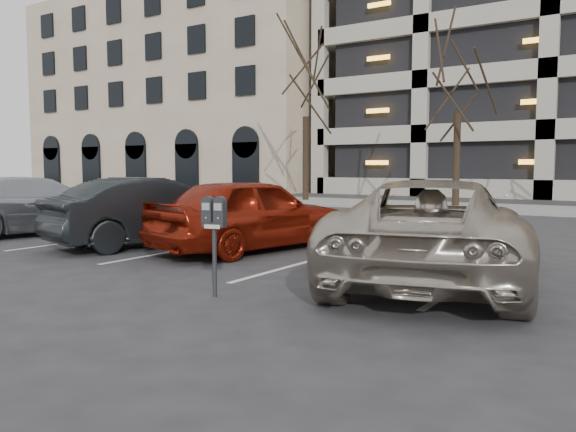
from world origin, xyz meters
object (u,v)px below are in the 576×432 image
(suv_silver, at_px, (433,230))
(car_dark, at_px, (153,211))
(tree_a, at_px, (306,63))
(tree_b, at_px, (459,53))
(car_silver, at_px, (38,205))
(parking_meter, at_px, (214,222))
(car_red, at_px, (252,214))

(suv_silver, bearing_deg, car_dark, -18.00)
(tree_a, relative_size, car_dark, 2.04)
(tree_b, distance_m, car_silver, 16.36)
(suv_silver, xyz_separation_m, car_dark, (-6.18, 0.43, -0.02))
(parking_meter, xyz_separation_m, car_silver, (-8.05, 2.81, -0.26))
(tree_a, relative_size, tree_b, 1.05)
(suv_silver, bearing_deg, parking_meter, 37.87)
(tree_a, bearing_deg, car_red, -62.77)
(parking_meter, bearing_deg, car_red, 108.38)
(parking_meter, bearing_deg, tree_b, 85.13)
(car_silver, bearing_deg, tree_b, -96.84)
(tree_a, height_order, car_silver, tree_a)
(tree_b, xyz_separation_m, car_silver, (-6.09, -14.20, -5.37))
(tree_b, height_order, car_dark, tree_b)
(tree_a, bearing_deg, parking_meter, -62.23)
(suv_silver, height_order, car_dark, suv_silver)
(parking_meter, height_order, car_red, car_red)
(parking_meter, xyz_separation_m, car_dark, (-4.21, 2.95, -0.25))
(tree_b, height_order, car_silver, tree_b)
(tree_a, xyz_separation_m, car_red, (6.98, -13.57, -5.64))
(parking_meter, bearing_deg, car_dark, 133.52)
(tree_b, bearing_deg, car_dark, -99.08)
(car_red, distance_m, car_dark, 2.29)
(suv_silver, distance_m, car_silver, 10.03)
(tree_a, height_order, car_dark, tree_a)
(tree_b, xyz_separation_m, car_red, (-0.02, -13.57, -5.34))
(suv_silver, bearing_deg, car_red, -27.25)
(car_dark, bearing_deg, parking_meter, 160.22)
(tree_b, bearing_deg, tree_a, 180.00)
(parking_meter, height_order, suv_silver, suv_silver)
(suv_silver, bearing_deg, car_silver, -15.69)
(parking_meter, xyz_separation_m, car_red, (-1.98, 3.45, -0.23))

